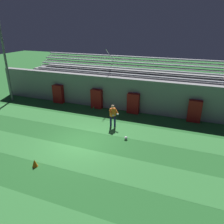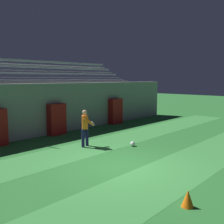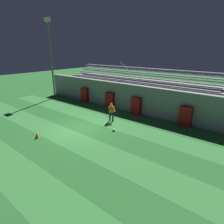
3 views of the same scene
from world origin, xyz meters
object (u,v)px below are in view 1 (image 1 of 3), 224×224
(goalkeeper, at_px, (113,114))
(soccer_ball, at_px, (126,138))
(padding_pillar_far_right, at_px, (195,111))
(padding_pillar_gate_right, at_px, (133,103))
(floodlight_pole, at_px, (1,36))
(padding_pillar_gate_left, at_px, (97,99))
(traffic_cone, at_px, (35,163))
(water_bottle, at_px, (94,108))
(padding_pillar_far_left, at_px, (58,94))

(goalkeeper, xyz_separation_m, soccer_ball, (1.49, -1.53, -0.84))
(padding_pillar_far_right, height_order, soccer_ball, padding_pillar_far_right)
(padding_pillar_gate_right, xyz_separation_m, floodlight_pole, (-12.00, -1.06, 5.13))
(padding_pillar_gate_left, distance_m, traffic_cone, 9.10)
(padding_pillar_gate_right, relative_size, water_bottle, 7.06)
(padding_pillar_gate_right, relative_size, goalkeeper, 1.01)
(padding_pillar_far_left, bearing_deg, padding_pillar_gate_right, 0.00)
(floodlight_pole, xyz_separation_m, soccer_ball, (12.85, -3.52, -5.87))
(padding_pillar_gate_right, bearing_deg, water_bottle, -172.27)
(goalkeeper, bearing_deg, water_bottle, 137.26)
(padding_pillar_far_left, distance_m, floodlight_pole, 7.02)
(soccer_ball, bearing_deg, padding_pillar_far_left, 150.72)
(padding_pillar_far_right, bearing_deg, soccer_ball, -130.89)
(soccer_ball, xyz_separation_m, water_bottle, (-4.28, 4.11, 0.01))
(floodlight_pole, height_order, soccer_ball, floodlight_pole)
(padding_pillar_far_right, height_order, traffic_cone, padding_pillar_far_right)
(padding_pillar_far_left, xyz_separation_m, goalkeeper, (6.68, -3.05, 0.11))
(padding_pillar_gate_right, bearing_deg, padding_pillar_far_left, 180.00)
(traffic_cone, distance_m, water_bottle, 8.62)
(traffic_cone, bearing_deg, floodlight_pole, 139.19)
(padding_pillar_far_left, xyz_separation_m, water_bottle, (3.89, -0.47, -0.73))
(traffic_cone, relative_size, water_bottle, 1.75)
(floodlight_pole, bearing_deg, soccer_ball, -15.33)
(traffic_cone, bearing_deg, padding_pillar_far_left, 116.87)
(padding_pillar_gate_left, bearing_deg, traffic_cone, -86.18)
(floodlight_pole, distance_m, traffic_cone, 13.53)
(water_bottle, bearing_deg, traffic_cone, -85.34)
(floodlight_pole, bearing_deg, traffic_cone, -40.81)
(goalkeeper, bearing_deg, padding_pillar_gate_right, 78.13)
(floodlight_pole, relative_size, goalkeeper, 5.81)
(padding_pillar_gate_left, xyz_separation_m, traffic_cone, (0.61, -9.06, -0.64))
(floodlight_pole, relative_size, soccer_ball, 44.07)
(goalkeeper, distance_m, soccer_ball, 2.29)
(padding_pillar_far_left, xyz_separation_m, soccer_ball, (8.17, -4.58, -0.74))
(padding_pillar_far_right, bearing_deg, padding_pillar_gate_left, 180.00)
(padding_pillar_gate_right, relative_size, floodlight_pole, 0.17)
(padding_pillar_far_left, relative_size, soccer_ball, 7.70)
(padding_pillar_gate_right, xyz_separation_m, goalkeeper, (-0.64, -3.05, 0.11))
(padding_pillar_far_right, distance_m, floodlight_pole, 17.61)
(traffic_cone, bearing_deg, water_bottle, 94.66)
(water_bottle, bearing_deg, padding_pillar_gate_left, 78.59)
(padding_pillar_gate_right, relative_size, traffic_cone, 4.03)
(padding_pillar_far_right, distance_m, goalkeeper, 6.25)
(floodlight_pole, height_order, traffic_cone, floodlight_pole)
(goalkeeper, relative_size, traffic_cone, 3.98)
(traffic_cone, xyz_separation_m, water_bottle, (-0.70, 8.59, -0.09))
(padding_pillar_gate_left, xyz_separation_m, water_bottle, (-0.09, -0.47, -0.73))
(floodlight_pole, bearing_deg, padding_pillar_gate_left, 6.96)
(goalkeeper, xyz_separation_m, traffic_cone, (-2.10, -6.01, -0.74))
(padding_pillar_gate_right, height_order, traffic_cone, padding_pillar_gate_right)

